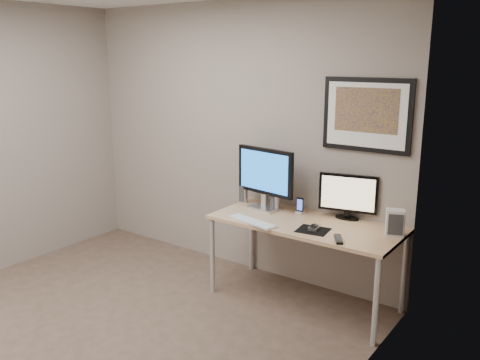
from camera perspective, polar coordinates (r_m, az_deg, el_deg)
The scene contains 14 objects.
floor at distance 4.25m, azimuth -14.91°, elevation -16.19°, with size 3.60×3.60×0.00m, color #493D2D.
room at distance 4.01m, azimuth -11.40°, elevation 7.15°, with size 3.60×3.60×3.60m.
desk at distance 4.34m, azimuth 7.33°, elevation -5.51°, with size 1.60×0.70×0.73m.
framed_art at distance 4.27m, azimuth 14.03°, elevation 7.11°, with size 0.75×0.04×0.60m.
monitor_large at distance 4.56m, azimuth 2.83°, elevation 0.48°, with size 0.61×0.24×0.56m.
monitor_tv at distance 4.39m, azimuth 12.03°, elevation -1.69°, with size 0.49×0.16×0.39m.
speaker_left at distance 4.81m, azimuth 0.45°, elevation -1.51°, with size 0.07×0.07×0.18m, color #B9BABF.
speaker_right at distance 4.58m, azimuth 4.02°, elevation -2.33°, with size 0.07×0.07×0.18m, color #B9BABF.
phone_dock at distance 4.52m, azimuth 6.75°, elevation -2.86°, with size 0.07×0.07×0.14m, color black.
keyboard at distance 4.26m, azimuth 1.34°, elevation -4.68°, with size 0.48×0.13×0.02m, color silver.
mousepad at distance 4.12m, azimuth 8.20°, elevation -5.59°, with size 0.25×0.22×0.00m, color black.
mouse at distance 4.13m, azimuth 8.31°, elevation -5.20°, with size 0.07×0.12×0.04m, color black.
remote at distance 3.93m, azimuth 10.99°, elevation -6.50°, with size 0.05×0.19×0.02m, color black.
fan_unit at distance 4.11m, azimuth 17.02°, elevation -4.60°, with size 0.14×0.10×0.21m, color silver.
Camera 1 is at (2.92, -2.27, 2.09)m, focal length 38.00 mm.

